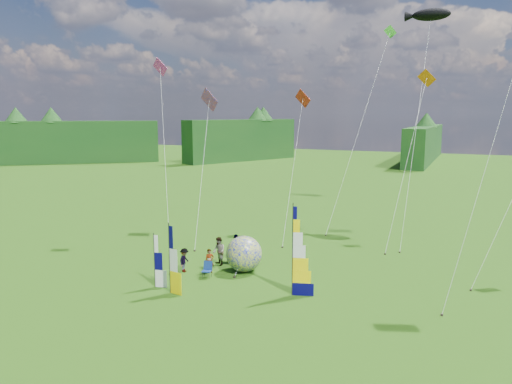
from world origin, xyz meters
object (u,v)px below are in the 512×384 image
at_px(spectator_a, 210,261).
at_px(kite_whale, 418,111).
at_px(camp_chair, 207,270).
at_px(spectator_c, 184,260).
at_px(feather_banner_main, 293,251).
at_px(bol_inflatable, 244,254).
at_px(spectator_b, 219,251).
at_px(side_banner_far, 154,261).
at_px(side_banner_left, 170,260).
at_px(spectator_d, 236,248).

height_order(spectator_a, kite_whale, kite_whale).
bearing_deg(camp_chair, spectator_c, 155.32).
height_order(feather_banner_main, spectator_c, feather_banner_main).
xyz_separation_m(bol_inflatable, spectator_b, (-2.08, 0.53, -0.21)).
xyz_separation_m(bol_inflatable, spectator_c, (-3.38, -1.63, -0.38)).
xyz_separation_m(bol_inflatable, kite_whale, (8.47, 14.46, 8.95)).
bearing_deg(side_banner_far, camp_chair, 41.84).
bearing_deg(spectator_c, camp_chair, -109.88).
relative_size(spectator_c, kite_whale, 0.08).
xyz_separation_m(side_banner_left, spectator_b, (0.03, 5.66, -0.99)).
relative_size(camp_chair, kite_whale, 0.05).
bearing_deg(camp_chair, spectator_d, 77.65).
bearing_deg(spectator_a, spectator_c, 162.60).
bearing_deg(kite_whale, side_banner_left, -137.01).
distance_m(side_banner_far, spectator_a, 3.98).
distance_m(feather_banner_main, camp_chair, 6.10).
distance_m(side_banner_far, kite_whale, 24.11).
height_order(side_banner_left, side_banner_far, side_banner_left).
relative_size(feather_banner_main, bol_inflatable, 2.18).
distance_m(side_banner_left, kite_whale, 23.71).
relative_size(side_banner_far, kite_whale, 0.15).
distance_m(feather_banner_main, side_banner_left, 6.80).
bearing_deg(kite_whale, spectator_b, -145.77).
xyz_separation_m(feather_banner_main, spectator_a, (-6.08, 1.58, -1.73)).
relative_size(side_banner_far, spectator_d, 1.65).
height_order(feather_banner_main, spectator_b, feather_banner_main).
xyz_separation_m(bol_inflatable, spectator_d, (-1.44, 1.77, -0.21)).
bearing_deg(side_banner_far, spectator_b, 63.63).
xyz_separation_m(feather_banner_main, spectator_d, (-5.66, 4.47, -1.56)).
xyz_separation_m(camp_chair, kite_whale, (9.99, 16.53, 9.59)).
height_order(bol_inflatable, camp_chair, bol_inflatable).
relative_size(bol_inflatable, spectator_d, 1.23).
relative_size(feather_banner_main, spectator_d, 2.68).
bearing_deg(spectator_c, feather_banner_main, -104.51).
height_order(feather_banner_main, bol_inflatable, feather_banner_main).
height_order(side_banner_far, spectator_d, side_banner_far).
xyz_separation_m(feather_banner_main, kite_whale, (4.25, 17.16, 7.60)).
xyz_separation_m(spectator_c, camp_chair, (1.87, -0.45, -0.26)).
relative_size(feather_banner_main, camp_chair, 4.96).
relative_size(side_banner_far, bol_inflatable, 1.35).
bearing_deg(feather_banner_main, kite_whale, 59.91).
bearing_deg(spectator_d, camp_chair, 116.77).
xyz_separation_m(spectator_b, camp_chair, (0.56, -2.60, -0.43)).
bearing_deg(side_banner_left, spectator_c, 119.97).
distance_m(feather_banner_main, spectator_d, 7.38).
xyz_separation_m(feather_banner_main, spectator_c, (-7.60, 1.08, -1.73)).
distance_m(spectator_d, camp_chair, 3.87).
height_order(bol_inflatable, spectator_c, bol_inflatable).
distance_m(side_banner_far, spectator_d, 6.78).
height_order(bol_inflatable, kite_whale, kite_whale).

